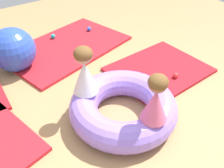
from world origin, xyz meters
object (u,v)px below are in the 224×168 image
child_in_pink (156,99)px  exercise_ball_large (13,50)px  inflatable_cushion (123,107)px  play_ball_teal (53,36)px  play_ball_red (176,75)px  play_ball_blue (89,29)px  child_in_white (84,71)px

child_in_pink → exercise_ball_large: child_in_pink is taller
child_in_pink → inflatable_cushion: bearing=-158.7°
play_ball_teal → play_ball_red: play_ball_teal is taller
inflatable_cushion → play_ball_red: 0.97m
play_ball_teal → inflatable_cushion: bearing=-93.8°
child_in_pink → play_ball_red: 1.16m
play_ball_blue → play_ball_red: bearing=-83.5°
inflatable_cushion → exercise_ball_large: size_ratio=1.93×
play_ball_teal → play_ball_red: size_ratio=1.04×
child_in_pink → child_in_white: bearing=-141.1°
exercise_ball_large → child_in_white: bearing=-74.8°
play_ball_teal → play_ball_blue: play_ball_teal is taller
child_in_white → exercise_ball_large: child_in_white is taller
child_in_pink → play_ball_teal: size_ratio=6.48×
play_ball_red → exercise_ball_large: (-1.56, 1.45, 0.22)m
play_ball_red → play_ball_teal: bearing=113.4°
child_in_white → play_ball_blue: (1.01, 1.63, -0.47)m
play_ball_teal → exercise_ball_large: exercise_ball_large is taller
inflatable_cushion → play_ball_teal: inflatable_cushion is taller
exercise_ball_large → inflatable_cushion: bearing=-69.0°
child_in_white → play_ball_red: child_in_white is taller
play_ball_blue → child_in_pink: bearing=-107.1°
inflatable_cushion → exercise_ball_large: exercise_ball_large is taller
child_in_white → play_ball_blue: child_in_white is taller
child_in_white → child_in_pink: (0.30, -0.70, -0.02)m
child_in_pink → exercise_ball_large: 2.10m
child_in_pink → play_ball_blue: (0.72, 2.33, -0.46)m
child_in_white → play_ball_teal: 1.84m
play_ball_red → child_in_pink: bearing=-149.9°
inflatable_cushion → child_in_white: (-0.26, 0.30, 0.40)m
play_ball_blue → inflatable_cushion: bearing=-111.3°
inflatable_cushion → play_ball_blue: inflatable_cushion is taller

